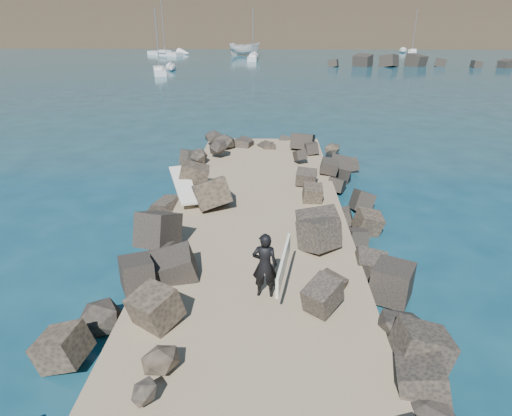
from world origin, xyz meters
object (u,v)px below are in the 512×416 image
object	(u,v)px
boat_imported	(244,49)
sailboat_f	(427,46)
surfer_with_board	(267,265)
surfboard_resting	(184,187)

from	to	relation	value
boat_imported	sailboat_f	distance (m)	45.41
boat_imported	surfer_with_board	bearing A→B (deg)	-157.85
surfboard_resting	sailboat_f	distance (m)	100.93
surfboard_resting	surfer_with_board	xyz separation A→B (m)	(3.19, -6.30, 0.40)
surfboard_resting	sailboat_f	world-z (taller)	sailboat_f
boat_imported	surfboard_resting	bearing A→B (deg)	-160.07
boat_imported	sailboat_f	size ratio (longest dim) A/B	0.80
boat_imported	surfer_with_board	world-z (taller)	boat_imported
surfer_with_board	sailboat_f	xyz separation A→B (m)	(34.73, 99.83, -1.10)
surfer_with_board	surfboard_resting	bearing A→B (deg)	116.88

